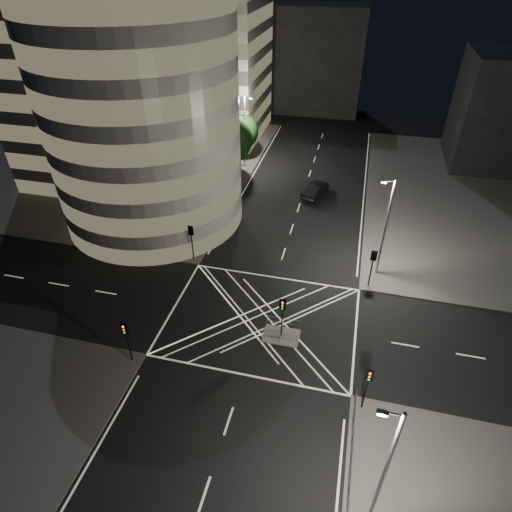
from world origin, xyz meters
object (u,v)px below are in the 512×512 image
(traffic_signal_fl, at_px, (191,236))
(sedan, at_px, (315,190))
(traffic_signal_nl, at_px, (126,335))
(traffic_signal_fr, at_px, (373,262))
(street_lamp_left_near, at_px, (201,188))
(traffic_signal_nr, at_px, (368,382))
(traffic_signal_island, at_px, (282,311))
(street_lamp_right_far, at_px, (385,226))
(central_island, at_px, (281,336))
(street_lamp_right_near, at_px, (384,468))
(street_lamp_left_far, at_px, (245,130))

(traffic_signal_fl, distance_m, sedan, 19.83)
(traffic_signal_nl, xyz_separation_m, traffic_signal_fr, (17.60, 13.60, 0.00))
(street_lamp_left_near, bearing_deg, traffic_signal_nr, -45.87)
(traffic_signal_nl, distance_m, traffic_signal_nr, 17.60)
(traffic_signal_island, bearing_deg, street_lamp_right_far, 54.70)
(central_island, height_order, traffic_signal_fl, traffic_signal_fl)
(traffic_signal_fl, relative_size, sedan, 0.77)
(street_lamp_right_far, bearing_deg, traffic_signal_nr, -92.30)
(traffic_signal_fr, height_order, street_lamp_right_far, street_lamp_right_far)
(traffic_signal_fr, xyz_separation_m, sedan, (-7.30, 16.82, -2.06))
(traffic_signal_nl, bearing_deg, sedan, 71.30)
(traffic_signal_nr, xyz_separation_m, sedan, (-7.30, 30.42, -2.06))
(street_lamp_right_near, bearing_deg, traffic_signal_nl, 158.45)
(traffic_signal_fr, height_order, street_lamp_left_near, street_lamp_left_near)
(central_island, relative_size, traffic_signal_nl, 0.75)
(traffic_signal_nl, height_order, street_lamp_left_far, street_lamp_left_far)
(traffic_signal_island, bearing_deg, central_island, 0.00)
(street_lamp_right_far, relative_size, street_lamp_right_near, 1.00)
(street_lamp_left_far, relative_size, street_lamp_right_far, 1.00)
(traffic_signal_fl, xyz_separation_m, street_lamp_left_near, (-0.64, 5.20, 2.63))
(traffic_signal_fr, bearing_deg, street_lamp_left_far, 128.17)
(central_island, bearing_deg, traffic_signal_fr, 50.67)
(central_island, relative_size, street_lamp_right_far, 0.30)
(traffic_signal_island, height_order, street_lamp_left_far, street_lamp_left_far)
(central_island, distance_m, traffic_signal_fl, 13.91)
(street_lamp_left_near, distance_m, street_lamp_right_far, 19.11)
(traffic_signal_fr, bearing_deg, street_lamp_right_far, 73.89)
(traffic_signal_nr, height_order, street_lamp_left_far, street_lamp_left_far)
(street_lamp_left_near, relative_size, street_lamp_left_far, 1.00)
(traffic_signal_island, bearing_deg, street_lamp_left_near, 130.27)
(traffic_signal_fr, bearing_deg, street_lamp_left_near, 164.08)
(central_island, xyz_separation_m, traffic_signal_nr, (6.80, -5.30, 2.84))
(traffic_signal_fr, relative_size, traffic_signal_nr, 1.00)
(traffic_signal_fr, distance_m, traffic_signal_island, 10.73)
(traffic_signal_nr, distance_m, sedan, 31.36)
(traffic_signal_nr, relative_size, street_lamp_left_near, 0.40)
(traffic_signal_fl, relative_size, street_lamp_left_far, 0.40)
(traffic_signal_island, height_order, sedan, traffic_signal_island)
(street_lamp_left_near, relative_size, street_lamp_right_near, 1.00)
(traffic_signal_nr, distance_m, street_lamp_left_near, 26.32)
(traffic_signal_fl, bearing_deg, sedan, 58.53)
(traffic_signal_fl, xyz_separation_m, traffic_signal_island, (10.80, -8.30, 0.00))
(sedan, bearing_deg, traffic_signal_nr, 120.31)
(traffic_signal_fr, xyz_separation_m, street_lamp_right_near, (0.64, -20.80, 2.63))
(street_lamp_left_far, height_order, sedan, street_lamp_left_far)
(street_lamp_left_far, distance_m, sedan, 13.50)
(traffic_signal_fl, bearing_deg, street_lamp_left_near, 96.97)
(street_lamp_left_near, bearing_deg, street_lamp_right_far, -9.03)
(traffic_signal_fr, xyz_separation_m, street_lamp_left_far, (-18.24, 23.20, 2.63))
(traffic_signal_fl, relative_size, traffic_signal_fr, 1.00)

